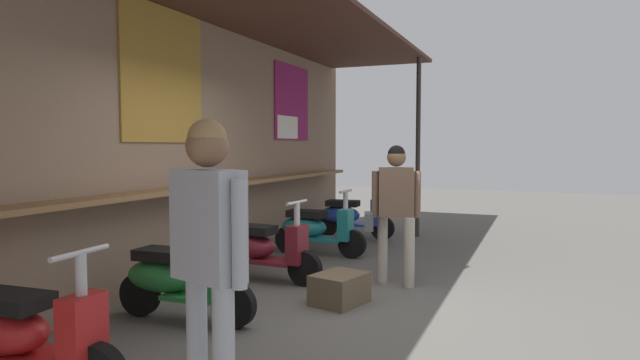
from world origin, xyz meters
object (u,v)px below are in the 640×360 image
object	(u,v)px
scooter_green	(177,278)
scooter_teal	(314,228)
scooter_maroon	(261,248)
merchandise_crate	(340,289)
shopper_browsing	(208,239)
scooter_red	(22,335)
scooter_blue	(349,216)
shopper_with_handbag	(395,201)

from	to	relation	value
scooter_green	scooter_teal	bearing A→B (deg)	87.83
scooter_maroon	merchandise_crate	bearing A→B (deg)	-20.87
shopper_browsing	scooter_green	bearing A→B (deg)	-120.04
scooter_maroon	shopper_browsing	world-z (taller)	shopper_browsing
scooter_maroon	scooter_teal	world-z (taller)	same
scooter_teal	merchandise_crate	size ratio (longest dim) A/B	2.63
scooter_red	scooter_teal	size ratio (longest dim) A/B	1.00
scooter_red	scooter_maroon	xyz separation A→B (m)	(3.15, 0.00, 0.00)
scooter_green	scooter_blue	distance (m)	4.72
scooter_maroon	shopper_with_handbag	size ratio (longest dim) A/B	0.88
scooter_maroon	merchandise_crate	size ratio (longest dim) A/B	2.63
scooter_red	shopper_browsing	bearing A→B (deg)	-0.29
shopper_with_handbag	merchandise_crate	size ratio (longest dim) A/B	3.00
scooter_teal	scooter_red	bearing A→B (deg)	-89.98
scooter_maroon	shopper_with_handbag	world-z (taller)	shopper_with_handbag
scooter_green	merchandise_crate	world-z (taller)	scooter_green
merchandise_crate	scooter_red	bearing A→B (deg)	155.78
scooter_maroon	shopper_with_handbag	distance (m)	1.66
scooter_maroon	scooter_red	bearing A→B (deg)	-87.18
scooter_maroon	scooter_teal	size ratio (longest dim) A/B	1.00
scooter_red	scooter_blue	distance (m)	6.29
scooter_green	merchandise_crate	size ratio (longest dim) A/B	2.63
scooter_green	scooter_maroon	distance (m)	1.57
scooter_maroon	shopper_with_handbag	bearing A→B (deg)	18.62
scooter_red	merchandise_crate	xyz separation A→B (m)	(2.63, -1.18, -0.24)
scooter_red	scooter_blue	size ratio (longest dim) A/B	1.00
scooter_green	merchandise_crate	bearing A→B (deg)	39.43
scooter_green	scooter_teal	size ratio (longest dim) A/B	1.00
shopper_browsing	shopper_with_handbag	bearing A→B (deg)	-164.54
scooter_teal	shopper_browsing	distance (m)	4.92
scooter_red	merchandise_crate	world-z (taller)	scooter_red
scooter_blue	merchandise_crate	bearing A→B (deg)	-75.73
shopper_browsing	merchandise_crate	size ratio (longest dim) A/B	3.27
scooter_red	shopper_browsing	size ratio (longest dim) A/B	0.81
shopper_browsing	scooter_red	bearing A→B (deg)	-68.97
shopper_with_handbag	scooter_maroon	bearing A→B (deg)	-91.70
scooter_blue	scooter_green	bearing A→B (deg)	-93.60
scooter_maroon	scooter_teal	bearing A→B (deg)	92.82
scooter_blue	shopper_browsing	size ratio (longest dim) A/B	0.81
scooter_green	shopper_with_handbag	size ratio (longest dim) A/B	0.88
scooter_blue	shopper_browsing	bearing A→B (deg)	-81.24
scooter_teal	shopper_browsing	world-z (taller)	shopper_browsing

